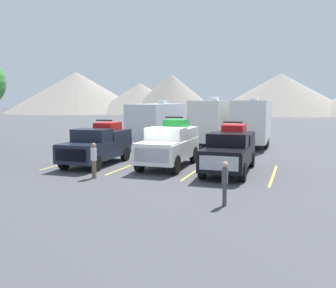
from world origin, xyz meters
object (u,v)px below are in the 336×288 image
(camper_trailer_a, at_px, (158,121))
(person_b, at_px, (225,180))
(camper_trailer_b, at_px, (212,120))
(pickup_truck_a, at_px, (98,144))
(pickup_truck_b, at_px, (170,144))
(pickup_truck_c, at_px, (230,149))
(camper_trailer_c, at_px, (252,121))
(person_a, at_px, (94,158))

(camper_trailer_a, xyz_separation_m, person_b, (8.87, -16.65, -1.03))
(camper_trailer_a, bearing_deg, camper_trailer_b, 0.09)
(pickup_truck_a, relative_size, camper_trailer_b, 0.69)
(camper_trailer_a, distance_m, person_b, 18.89)
(pickup_truck_b, xyz_separation_m, camper_trailer_a, (-4.53, 9.94, 0.67))
(camper_trailer_a, relative_size, camper_trailer_b, 1.17)
(pickup_truck_c, xyz_separation_m, camper_trailer_b, (-3.33, 10.33, 0.91))
(camper_trailer_b, xyz_separation_m, camper_trailer_c, (3.18, 0.03, 0.01))
(pickup_truck_b, relative_size, camper_trailer_c, 0.72)
(camper_trailer_b, bearing_deg, person_a, -99.71)
(camper_trailer_b, bearing_deg, camper_trailer_c, 0.58)
(pickup_truck_c, height_order, camper_trailer_a, camper_trailer_a)
(pickup_truck_a, distance_m, camper_trailer_b, 11.48)
(camper_trailer_a, distance_m, camper_trailer_c, 7.79)
(camper_trailer_b, height_order, person_a, camper_trailer_b)
(pickup_truck_b, xyz_separation_m, person_b, (4.34, -6.70, -0.35))
(pickup_truck_c, height_order, person_a, pickup_truck_c)
(pickup_truck_c, height_order, camper_trailer_c, camper_trailer_c)
(pickup_truck_a, distance_m, pickup_truck_b, 4.16)
(pickup_truck_c, distance_m, person_b, 6.40)
(pickup_truck_c, relative_size, camper_trailer_b, 0.76)
(camper_trailer_c, distance_m, person_b, 16.76)
(pickup_truck_b, distance_m, camper_trailer_c, 10.53)
(camper_trailer_c, bearing_deg, person_a, -111.58)
(pickup_truck_a, relative_size, pickup_truck_c, 0.91)
(pickup_truck_b, height_order, pickup_truck_c, pickup_truck_b)
(pickup_truck_a, xyz_separation_m, camper_trailer_a, (-0.43, 10.65, 0.78))
(camper_trailer_c, relative_size, person_a, 4.42)
(pickup_truck_b, height_order, camper_trailer_a, camper_trailer_a)
(pickup_truck_c, distance_m, camper_trailer_a, 13.04)
(pickup_truck_b, xyz_separation_m, pickup_truck_c, (3.40, -0.38, -0.10))
(pickup_truck_c, distance_m, camper_trailer_b, 10.89)
(pickup_truck_c, bearing_deg, pickup_truck_a, -177.53)
(person_b, bearing_deg, pickup_truck_c, 98.44)
(camper_trailer_c, xyz_separation_m, person_a, (-5.60, -14.15, -1.11))
(pickup_truck_a, bearing_deg, camper_trailer_c, 55.45)
(pickup_truck_c, relative_size, camper_trailer_c, 0.78)
(pickup_truck_b, height_order, camper_trailer_c, camper_trailer_c)
(camper_trailer_a, bearing_deg, person_a, -81.18)
(pickup_truck_c, xyz_separation_m, camper_trailer_c, (-0.15, 10.36, 0.91))
(camper_trailer_a, bearing_deg, person_b, -61.95)
(pickup_truck_a, distance_m, camper_trailer_c, 13.00)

